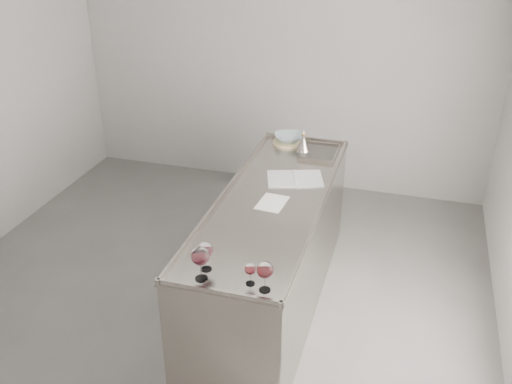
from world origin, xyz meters
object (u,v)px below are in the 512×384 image
(wine_glass_left, at_px, (200,257))
(notebook, at_px, (295,179))
(wine_glass_middle, at_px, (205,250))
(wine_glass_right, at_px, (265,271))
(ceramic_bowl, at_px, (289,138))
(wine_funnel, at_px, (303,144))
(wine_glass_small, at_px, (250,270))
(counter, at_px, (272,252))

(wine_glass_left, distance_m, notebook, 1.47)
(wine_glass_middle, xyz_separation_m, notebook, (0.24, 1.35, -0.13))
(wine_glass_right, xyz_separation_m, notebook, (-0.16, 1.44, -0.13))
(wine_glass_left, relative_size, wine_glass_right, 1.14)
(ceramic_bowl, bearing_deg, wine_glass_left, -90.08)
(wine_glass_middle, bearing_deg, notebook, 80.06)
(ceramic_bowl, relative_size, wine_funnel, 1.30)
(notebook, bearing_deg, ceramic_bowl, 90.10)
(wine_glass_middle, distance_m, wine_glass_right, 0.40)
(wine_glass_left, xyz_separation_m, notebook, (0.23, 1.44, -0.15))
(wine_glass_right, distance_m, notebook, 1.46)
(wine_glass_middle, distance_m, wine_glass_small, 0.30)
(wine_glass_right, bearing_deg, ceramic_bowl, 100.02)
(wine_glass_middle, xyz_separation_m, wine_funnel, (0.17, 1.93, -0.07))
(wine_glass_middle, xyz_separation_m, wine_glass_small, (0.30, -0.06, -0.04))
(wine_glass_small, bearing_deg, ceramic_bowl, 97.65)
(wine_funnel, bearing_deg, wine_glass_right, -83.87)
(wine_glass_left, xyz_separation_m, ceramic_bowl, (0.00, 2.16, -0.10))
(wine_glass_middle, bearing_deg, counter, 81.35)
(wine_glass_middle, distance_m, notebook, 1.37)
(wine_glass_middle, xyz_separation_m, wine_glass_right, (0.39, -0.10, 0.00))
(counter, height_order, ceramic_bowl, ceramic_bowl)
(wine_glass_right, bearing_deg, wine_funnel, 96.13)
(wine_glass_small, xyz_separation_m, ceramic_bowl, (-0.29, 2.13, -0.05))
(wine_glass_right, bearing_deg, wine_glass_middle, 165.98)
(notebook, xyz_separation_m, ceramic_bowl, (-0.23, 0.72, 0.04))
(wine_glass_right, distance_m, wine_glass_small, 0.11)
(wine_glass_left, height_order, wine_glass_right, wine_glass_left)
(wine_funnel, bearing_deg, notebook, -83.92)
(wine_glass_small, bearing_deg, counter, 97.93)
(wine_glass_middle, bearing_deg, wine_glass_left, -86.09)
(wine_glass_right, relative_size, wine_funnel, 0.97)
(counter, xyz_separation_m, wine_glass_left, (-0.14, -1.08, 0.62))
(wine_glass_small, xyz_separation_m, wine_funnel, (-0.12, 1.99, -0.04))
(wine_glass_right, height_order, ceramic_bowl, wine_glass_right)
(counter, bearing_deg, wine_funnel, 88.54)
(wine_glass_middle, relative_size, wine_glass_small, 1.35)
(wine_glass_left, relative_size, notebook, 0.43)
(wine_glass_middle, relative_size, wine_glass_right, 1.00)
(wine_glass_small, relative_size, wine_funnel, 0.72)
(wine_glass_left, distance_m, wine_glass_middle, 0.10)
(wine_glass_left, distance_m, wine_funnel, 2.04)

